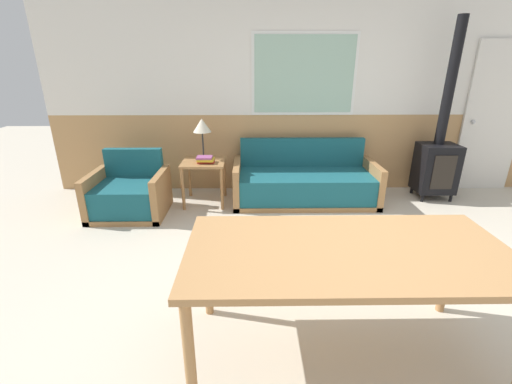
{
  "coord_description": "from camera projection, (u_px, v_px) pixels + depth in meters",
  "views": [
    {
      "loc": [
        -0.79,
        -2.24,
        1.78
      ],
      "look_at": [
        -0.74,
        1.09,
        0.51
      ],
      "focal_mm": 24.0,
      "sensor_mm": 36.0,
      "label": 1
    }
  ],
  "objects": [
    {
      "name": "ground_plane",
      "position": [
        350.0,
        300.0,
        2.74
      ],
      "size": [
        16.0,
        16.0,
        0.0
      ],
      "primitive_type": "plane",
      "color": "beige"
    },
    {
      "name": "wall_back",
      "position": [
        308.0,
        94.0,
        4.71
      ],
      "size": [
        7.2,
        0.09,
        2.7
      ],
      "color": "tan",
      "rests_on": "ground_plane"
    },
    {
      "name": "couch",
      "position": [
        304.0,
        183.0,
        4.62
      ],
      "size": [
        1.89,
        0.82,
        0.79
      ],
      "color": "#9E7042",
      "rests_on": "ground_plane"
    },
    {
      "name": "armchair",
      "position": [
        130.0,
        195.0,
        4.22
      ],
      "size": [
        0.89,
        0.74,
        0.76
      ],
      "rotation": [
        0.0,
        0.0,
        0.21
      ],
      "color": "#9E7042",
      "rests_on": "ground_plane"
    },
    {
      "name": "side_table",
      "position": [
        204.0,
        168.0,
        4.46
      ],
      "size": [
        0.55,
        0.55,
        0.58
      ],
      "color": "#9E7042",
      "rests_on": "ground_plane"
    },
    {
      "name": "table_lamp",
      "position": [
        202.0,
        127.0,
        4.37
      ],
      "size": [
        0.23,
        0.23,
        0.53
      ],
      "color": "#262628",
      "rests_on": "side_table"
    },
    {
      "name": "book_stack",
      "position": [
        205.0,
        160.0,
        4.33
      ],
      "size": [
        0.22,
        0.17,
        0.08
      ],
      "color": "#B22823",
      "rests_on": "side_table"
    },
    {
      "name": "dining_table",
      "position": [
        347.0,
        259.0,
        2.0
      ],
      "size": [
        1.88,
        0.9,
        0.78
      ],
      "color": "#B27F4C",
      "rests_on": "ground_plane"
    },
    {
      "name": "wood_stove",
      "position": [
        438.0,
        155.0,
        4.6
      ],
      "size": [
        0.49,
        0.42,
        2.31
      ],
      "color": "black",
      "rests_on": "ground_plane"
    },
    {
      "name": "entry_door",
      "position": [
        493.0,
        119.0,
        4.81
      ],
      "size": [
        0.83,
        0.09,
        2.06
      ],
      "color": "silver",
      "rests_on": "ground_plane"
    }
  ]
}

